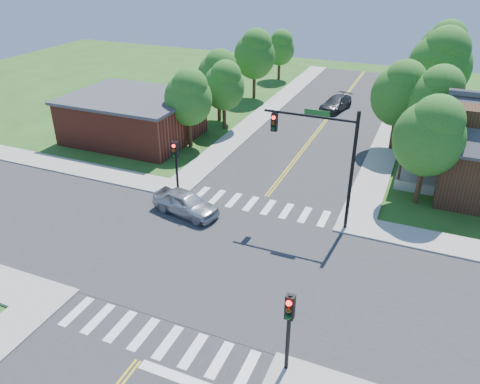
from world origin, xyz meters
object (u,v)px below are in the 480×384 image
at_px(car_dgrey, 336,104).
at_px(signal_mast_ne, 323,148).
at_px(signal_pole_se, 289,319).
at_px(signal_pole_nw, 176,158).
at_px(car_silver, 186,203).

bearing_deg(car_dgrey, signal_mast_ne, -67.31).
xyz_separation_m(signal_pole_se, signal_pole_nw, (-11.20, 11.20, 0.00)).
xyz_separation_m(signal_pole_nw, car_silver, (1.75, -2.08, -1.91)).
xyz_separation_m(signal_pole_se, car_silver, (-9.45, 9.12, -1.91)).
relative_size(signal_pole_nw, car_silver, 0.81).
bearing_deg(signal_mast_ne, signal_pole_nw, -179.93).
bearing_deg(signal_pole_se, car_silver, 136.00).
bearing_deg(car_silver, signal_pole_se, -122.51).
bearing_deg(signal_pole_nw, signal_pole_se, -45.00).
bearing_deg(signal_pole_se, signal_pole_nw, 135.00).
bearing_deg(car_silver, car_dgrey, 2.14).
height_order(signal_mast_ne, signal_pole_nw, signal_mast_ne).
xyz_separation_m(car_silver, car_dgrey, (3.95, 23.98, -0.07)).
relative_size(signal_pole_se, car_silver, 0.81).
height_order(car_silver, car_dgrey, car_silver).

